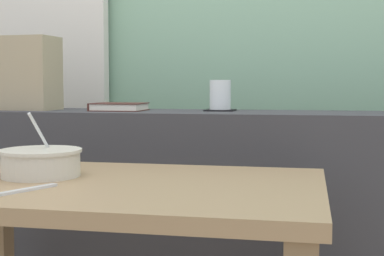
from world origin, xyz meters
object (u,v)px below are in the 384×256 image
at_px(juice_glass, 220,96).
at_px(soup_bowl, 41,162).
at_px(breakfast_table, 111,238).
at_px(throw_pillow, 14,73).
at_px(closed_book, 119,107).
at_px(fork_utensil, 24,190).
at_px(coaster_square, 220,110).

relative_size(juice_glass, soup_bowl, 0.50).
bearing_deg(breakfast_table, throw_pillow, 133.31).
distance_m(juice_glass, closed_book, 0.35).
height_order(juice_glass, fork_utensil, juice_glass).
relative_size(breakfast_table, closed_book, 5.60).
relative_size(breakfast_table, throw_pillow, 3.10).
bearing_deg(fork_utensil, closed_book, 119.20).
bearing_deg(soup_bowl, closed_book, 89.68).
xyz_separation_m(coaster_square, juice_glass, (0.00, 0.00, 0.05)).
xyz_separation_m(soup_bowl, fork_utensil, (0.06, -0.19, -0.03)).
bearing_deg(breakfast_table, closed_book, 107.15).
bearing_deg(coaster_square, closed_book, -171.92).
relative_size(breakfast_table, soup_bowl, 4.91).
relative_size(coaster_square, juice_glass, 0.99).
distance_m(closed_book, soup_bowl, 0.60).
relative_size(breakfast_table, fork_utensil, 5.84).
distance_m(coaster_square, closed_book, 0.35).
xyz_separation_m(coaster_square, soup_bowl, (-0.35, -0.64, -0.11)).
relative_size(juice_glass, fork_utensil, 0.59).
bearing_deg(throw_pillow, soup_bowl, -56.20).
bearing_deg(throw_pillow, juice_glass, 3.83).
xyz_separation_m(breakfast_table, juice_glass, (0.16, 0.67, 0.32)).
bearing_deg(fork_utensil, juice_glass, 95.71).
xyz_separation_m(coaster_square, fork_utensil, (-0.30, -0.83, -0.14)).
bearing_deg(fork_utensil, coaster_square, 95.71).
xyz_separation_m(closed_book, fork_utensil, (0.05, -0.78, -0.15)).
height_order(coaster_square, fork_utensil, coaster_square).
xyz_separation_m(coaster_square, throw_pillow, (-0.74, -0.05, 0.13)).
xyz_separation_m(throw_pillow, soup_bowl, (0.39, -0.59, -0.23)).
relative_size(soup_bowl, fork_utensil, 1.19).
distance_m(breakfast_table, soup_bowl, 0.26).
relative_size(juice_glass, throw_pillow, 0.32).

